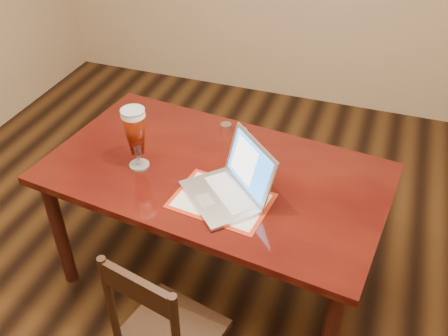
% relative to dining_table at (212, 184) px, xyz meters
% --- Properties ---
extents(ground, '(5.00, 5.00, 0.00)m').
position_rel_dining_table_xyz_m(ground, '(-0.02, -0.24, -0.70)').
color(ground, black).
rests_on(ground, ground).
extents(dining_table, '(1.76, 1.12, 1.10)m').
position_rel_dining_table_xyz_m(dining_table, '(0.00, 0.00, 0.00)').
color(dining_table, '#471009').
rests_on(dining_table, ground).
extents(dining_chair, '(0.47, 0.45, 0.93)m').
position_rel_dining_table_xyz_m(dining_chair, '(0.05, -0.72, -0.26)').
color(dining_chair, black).
rests_on(dining_chair, ground).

